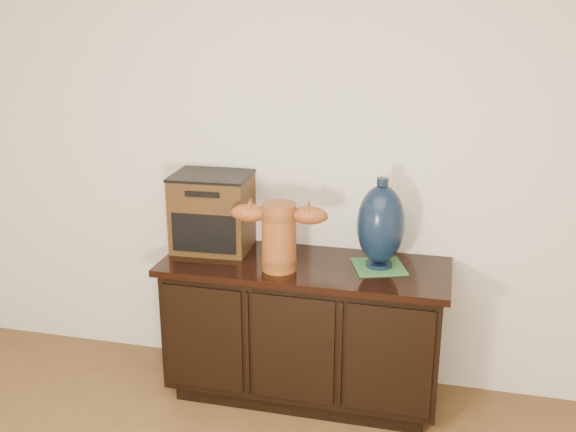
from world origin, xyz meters
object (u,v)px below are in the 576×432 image
(tv_radio, at_px, (213,212))
(spray_can, at_px, (289,240))
(terracotta_vessel, at_px, (279,233))
(lamp_base, at_px, (381,225))
(sideboard, at_px, (304,329))

(tv_radio, xyz_separation_m, spray_can, (0.43, -0.04, -0.11))
(terracotta_vessel, height_order, lamp_base, lamp_base)
(spray_can, bearing_deg, tv_radio, 174.09)
(terracotta_vessel, bearing_deg, spray_can, 79.56)
(tv_radio, relative_size, spray_can, 2.18)
(sideboard, distance_m, lamp_base, 0.70)
(sideboard, relative_size, terracotta_vessel, 3.03)
(tv_radio, relative_size, lamp_base, 0.92)
(tv_radio, height_order, spray_can, tv_radio)
(terracotta_vessel, distance_m, spray_can, 0.19)
(tv_radio, distance_m, spray_can, 0.45)
(sideboard, bearing_deg, terracotta_vessel, -135.15)
(terracotta_vessel, height_order, tv_radio, tv_radio)
(terracotta_vessel, bearing_deg, lamp_base, 10.58)
(spray_can, bearing_deg, terracotta_vessel, -94.02)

